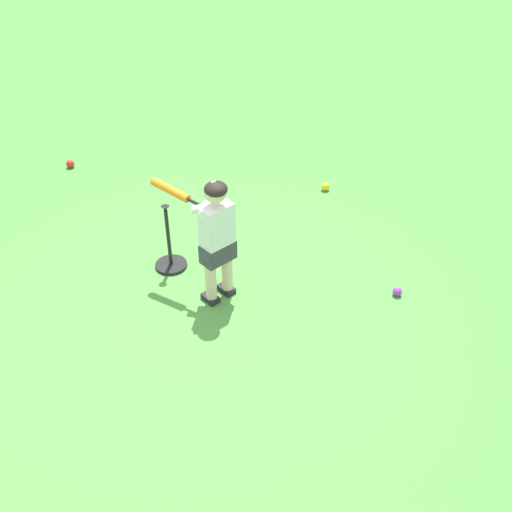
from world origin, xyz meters
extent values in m
plane|color=#519942|center=(0.00, 0.00, 0.00)|extent=(40.00, 40.00, 0.00)
cube|color=#232328|center=(-0.26, 0.03, 0.03)|extent=(0.17, 0.17, 0.05)
cylinder|color=beige|center=(-0.25, 0.04, 0.21)|extent=(0.09, 0.09, 0.34)
cube|color=#232328|center=(-0.39, 0.14, 0.03)|extent=(0.17, 0.17, 0.05)
cylinder|color=beige|center=(-0.38, 0.15, 0.21)|extent=(0.09, 0.09, 0.34)
cube|color=#383842|center=(-0.32, 0.10, 0.46)|extent=(0.30, 0.29, 0.16)
cube|color=white|center=(-0.32, 0.10, 0.71)|extent=(0.29, 0.28, 0.34)
sphere|color=beige|center=(-0.32, 0.10, 1.00)|extent=(0.17, 0.17, 0.17)
ellipsoid|color=black|center=(-0.31, 0.11, 1.02)|extent=(0.24, 0.24, 0.11)
sphere|color=orange|center=(-0.41, -0.01, 0.80)|extent=(0.04, 0.04, 0.04)
cylinder|color=black|center=(-0.45, -0.09, 0.81)|extent=(0.09, 0.14, 0.05)
cylinder|color=orange|center=(-0.55, -0.30, 0.85)|extent=(0.21, 0.34, 0.11)
sphere|color=orange|center=(-0.62, -0.46, 0.87)|extent=(0.07, 0.07, 0.07)
cylinder|color=white|center=(-0.36, 0.00, 0.81)|extent=(0.31, 0.10, 0.14)
cylinder|color=white|center=(-0.41, 0.04, 0.81)|extent=(0.09, 0.31, 0.14)
sphere|color=yellow|center=(-2.21, 0.89, 0.05)|extent=(0.09, 0.09, 0.09)
sphere|color=purple|center=(-0.54, 1.55, 0.04)|extent=(0.08, 0.08, 0.08)
sphere|color=red|center=(-2.34, -2.02, 0.05)|extent=(0.09, 0.09, 0.09)
cylinder|color=black|center=(-0.67, -0.41, 0.01)|extent=(0.28, 0.28, 0.03)
cylinder|color=black|center=(-0.67, -0.41, 0.31)|extent=(0.03, 0.03, 0.55)
cone|color=black|center=(-0.67, -0.41, 0.60)|extent=(0.07, 0.07, 0.04)
camera|label=1|loc=(3.32, 0.90, 3.13)|focal=41.16mm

